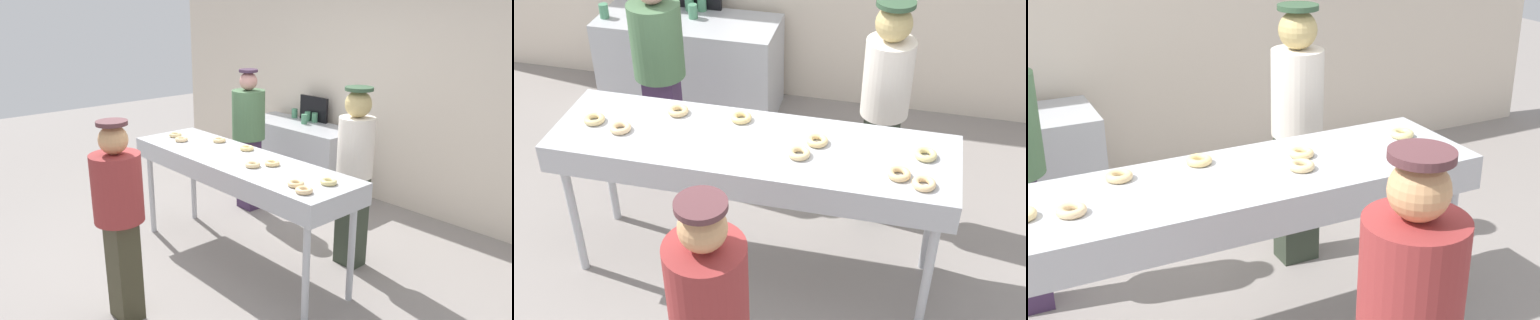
% 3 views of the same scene
% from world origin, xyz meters
% --- Properties ---
extents(ground_plane, '(16.00, 16.00, 0.00)m').
position_xyz_m(ground_plane, '(0.00, 0.00, 0.00)').
color(ground_plane, gray).
extents(fryer_conveyor, '(2.39, 0.68, 1.01)m').
position_xyz_m(fryer_conveyor, '(0.00, 0.00, 0.92)').
color(fryer_conveyor, '#B7BABF').
rests_on(fryer_conveyor, ground).
extents(plain_donut_0, '(0.17, 0.17, 0.04)m').
position_xyz_m(plain_donut_0, '(-0.78, -0.07, 1.03)').
color(plain_donut_0, beige).
rests_on(plain_donut_0, fryer_conveyor).
extents(plain_donut_1, '(0.17, 0.17, 0.04)m').
position_xyz_m(plain_donut_1, '(0.99, 0.07, 1.03)').
color(plain_donut_1, '#E7D489').
rests_on(plain_donut_1, fryer_conveyor).
extents(plain_donut_2, '(0.18, 0.18, 0.04)m').
position_xyz_m(plain_donut_2, '(0.30, -0.08, 1.03)').
color(plain_donut_2, beige).
rests_on(plain_donut_2, fryer_conveyor).
extents(plain_donut_3, '(0.18, 0.18, 0.04)m').
position_xyz_m(plain_donut_3, '(-0.98, -0.01, 1.03)').
color(plain_donut_3, '#E7CC89').
rests_on(plain_donut_3, fryer_conveyor).
extents(plain_donut_4, '(0.16, 0.16, 0.04)m').
position_xyz_m(plain_donut_4, '(0.37, 0.07, 1.03)').
color(plain_donut_4, '#F7D28A').
rests_on(plain_donut_4, fryer_conveyor).
extents(plain_donut_5, '(0.15, 0.15, 0.04)m').
position_xyz_m(plain_donut_5, '(0.99, -0.20, 1.03)').
color(plain_donut_5, '#F8CE91').
rests_on(plain_donut_5, fryer_conveyor).
extents(plain_donut_6, '(0.15, 0.15, 0.04)m').
position_xyz_m(plain_donut_6, '(-0.12, 0.21, 1.03)').
color(plain_donut_6, '#F6D585').
rests_on(plain_donut_6, fryer_conveyor).
extents(plain_donut_7, '(0.16, 0.16, 0.04)m').
position_xyz_m(plain_donut_7, '(0.86, -0.14, 1.03)').
color(plain_donut_7, '#EBC386').
rests_on(plain_donut_7, fryer_conveyor).
extents(plain_donut_8, '(0.18, 0.18, 0.04)m').
position_xyz_m(plain_donut_8, '(-0.52, 0.19, 1.03)').
color(plain_donut_8, '#ECC989').
rests_on(plain_donut_8, fryer_conveyor).
extents(worker_baker, '(0.37, 0.37, 1.62)m').
position_xyz_m(worker_baker, '(-0.93, 0.93, 0.94)').
color(worker_baker, '#3E284B').
rests_on(worker_baker, ground).
extents(worker_assistant, '(0.32, 0.32, 1.64)m').
position_xyz_m(worker_assistant, '(0.71, 0.75, 0.92)').
color(worker_assistant, '#2F382B').
rests_on(worker_assistant, ground).
extents(customer_waiting, '(0.36, 0.36, 1.54)m').
position_xyz_m(customer_waiting, '(0.12, -1.20, 0.88)').
color(customer_waiting, '#3D3926').
rests_on(customer_waiting, ground).
extents(prep_counter, '(1.55, 0.62, 0.84)m').
position_xyz_m(prep_counter, '(-1.05, 1.88, 0.42)').
color(prep_counter, '#B7BABF').
rests_on(prep_counter, ground).
extents(paper_cup_0, '(0.08, 0.08, 0.12)m').
position_xyz_m(paper_cup_0, '(-1.35, 2.09, 0.90)').
color(paper_cup_0, '#4C8C66').
rests_on(paper_cup_0, prep_counter).
extents(paper_cup_1, '(0.08, 0.08, 0.12)m').
position_xyz_m(paper_cup_1, '(-1.01, 1.92, 0.90)').
color(paper_cup_1, '#4C8C66').
rests_on(paper_cup_1, prep_counter).
extents(paper_cup_2, '(0.08, 0.08, 0.12)m').
position_xyz_m(paper_cup_2, '(-1.10, 2.08, 0.90)').
color(paper_cup_2, '#4C8C66').
rests_on(paper_cup_2, prep_counter).
extents(paper_cup_3, '(0.08, 0.08, 0.12)m').
position_xyz_m(paper_cup_3, '(-0.99, 2.09, 0.90)').
color(paper_cup_3, '#4C8C66').
rests_on(paper_cup_3, prep_counter).
extents(paper_cup_4, '(0.08, 0.08, 0.12)m').
position_xyz_m(paper_cup_4, '(-1.75, 1.76, 0.90)').
color(paper_cup_4, '#4C8C66').
rests_on(paper_cup_4, prep_counter).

